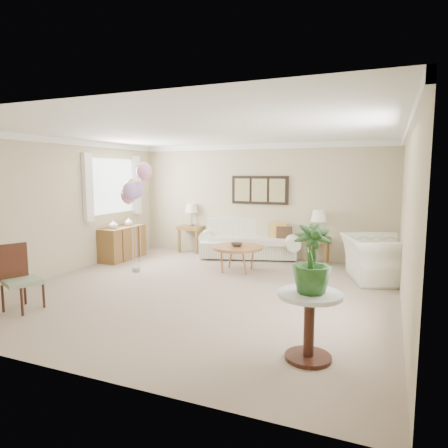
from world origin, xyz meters
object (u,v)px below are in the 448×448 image
(armchair, at_px, (376,259))
(coffee_table, at_px, (237,248))
(sofa, at_px, (249,242))
(balloon_cluster, at_px, (134,187))
(accent_chair, at_px, (19,276))

(armchair, bearing_deg, coffee_table, 78.89)
(sofa, bearing_deg, balloon_cluster, -125.58)
(sofa, height_order, armchair, sofa)
(sofa, relative_size, balloon_cluster, 1.22)
(armchair, bearing_deg, sofa, 51.13)
(coffee_table, relative_size, armchair, 0.81)
(sofa, height_order, balloon_cluster, balloon_cluster)
(armchair, bearing_deg, accent_chair, 109.78)
(balloon_cluster, bearing_deg, coffee_table, 24.77)
(coffee_table, distance_m, accent_chair, 3.89)
(coffee_table, distance_m, armchair, 2.58)
(coffee_table, height_order, accent_chair, accent_chair)
(coffee_table, xyz_separation_m, armchair, (2.56, 0.31, -0.06))
(sofa, xyz_separation_m, coffee_table, (0.23, -1.37, 0.12))
(coffee_table, relative_size, accent_chair, 1.06)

